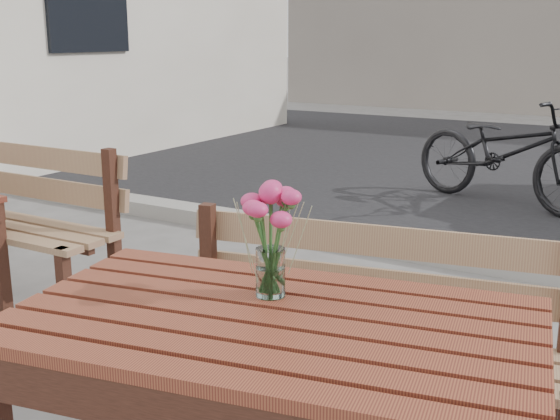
% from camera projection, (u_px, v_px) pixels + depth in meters
% --- Properties ---
extents(street, '(30.00, 8.12, 0.12)m').
position_uv_depth(street, '(547.00, 202.00, 6.32)').
color(street, black).
rests_on(street, ground).
extents(main_table, '(1.44, 1.00, 0.81)m').
position_uv_depth(main_table, '(272.00, 365.00, 1.79)').
color(main_table, '#582017').
rests_on(main_table, ground).
extents(main_bench, '(1.49, 0.69, 0.89)m').
position_uv_depth(main_bench, '(368.00, 314.00, 2.47)').
color(main_bench, '#966B4D').
rests_on(main_bench, ground).
extents(main_vase, '(0.17, 0.17, 0.31)m').
position_uv_depth(main_vase, '(270.00, 226.00, 1.85)').
color(main_vase, white).
rests_on(main_vase, main_table).
extents(second_bench, '(1.55, 0.47, 0.96)m').
position_uv_depth(second_bench, '(8.00, 204.00, 3.91)').
color(second_bench, '#966B4D').
rests_on(second_bench, ground).
extents(bicycle, '(1.97, 1.25, 0.98)m').
position_uv_depth(bicycle, '(505.00, 151.00, 6.23)').
color(bicycle, black).
rests_on(bicycle, ground).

